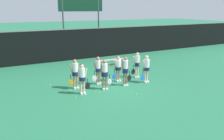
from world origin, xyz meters
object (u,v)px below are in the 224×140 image
(tennis_ball_0, at_px, (75,98))
(tennis_ball_5, at_px, (82,82))
(player_1, at_px, (105,72))
(tennis_ball_4, at_px, (49,84))
(player_4, at_px, (75,71))
(tennis_ball_2, at_px, (163,80))
(bench_courtside, at_px, (112,60))
(tennis_ball_8, at_px, (144,71))
(player_6, at_px, (118,66))
(player_3, at_px, (146,67))
(player_0, at_px, (82,76))
(tennis_ball_3, at_px, (131,79))
(player_7, at_px, (137,63))
(player_2, at_px, (125,69))
(tennis_ball_6, at_px, (70,91))
(scoreboard, at_px, (81,8))
(player_5, at_px, (98,68))
(tennis_ball_7, at_px, (99,93))
(tennis_ball_1, at_px, (136,94))

(tennis_ball_0, relative_size, tennis_ball_5, 0.99)
(player_1, height_order, tennis_ball_4, player_1)
(player_4, distance_m, tennis_ball_2, 5.69)
(bench_courtside, xyz_separation_m, tennis_ball_8, (1.24, -2.74, -0.38))
(player_6, bearing_deg, player_3, -42.14)
(player_0, bearing_deg, tennis_ball_3, 17.80)
(player_6, distance_m, player_7, 1.50)
(tennis_ball_2, relative_size, tennis_ball_8, 0.96)
(player_2, bearing_deg, tennis_ball_6, 171.57)
(tennis_ball_5, distance_m, tennis_ball_8, 4.85)
(tennis_ball_4, bearing_deg, tennis_ball_5, -13.47)
(tennis_ball_3, bearing_deg, player_6, 173.26)
(tennis_ball_3, bearing_deg, tennis_ball_0, -163.00)
(player_3, distance_m, player_7, 1.11)
(scoreboard, height_order, player_5, scoreboard)
(tennis_ball_0, relative_size, tennis_ball_7, 0.91)
(player_6, bearing_deg, player_5, 167.77)
(player_6, bearing_deg, tennis_ball_3, -14.66)
(scoreboard, bearing_deg, tennis_ball_4, -122.76)
(tennis_ball_3, distance_m, tennis_ball_8, 2.18)
(tennis_ball_8, bearing_deg, player_0, -159.59)
(tennis_ball_0, bearing_deg, scoreboard, 68.06)
(tennis_ball_1, bearing_deg, player_5, 113.12)
(bench_courtside, relative_size, player_2, 1.24)
(player_2, height_order, player_6, player_2)
(bench_courtside, distance_m, tennis_ball_0, 7.04)
(scoreboard, bearing_deg, player_2, -95.04)
(player_1, relative_size, tennis_ball_6, 25.09)
(player_6, height_order, tennis_ball_1, player_6)
(player_5, height_order, tennis_ball_6, player_5)
(player_3, distance_m, tennis_ball_2, 1.62)
(player_3, relative_size, player_7, 0.99)
(tennis_ball_2, distance_m, tennis_ball_5, 5.16)
(player_2, relative_size, player_5, 1.03)
(scoreboard, distance_m, tennis_ball_0, 11.86)
(player_2, bearing_deg, player_4, 163.34)
(player_1, height_order, player_4, player_1)
(player_5, bearing_deg, tennis_ball_2, -19.82)
(player_6, distance_m, tennis_ball_0, 3.65)
(player_2, distance_m, player_5, 1.65)
(player_4, distance_m, tennis_ball_6, 1.13)
(player_4, bearing_deg, player_0, -89.17)
(player_0, bearing_deg, player_6, 24.34)
(player_3, relative_size, tennis_ball_1, 26.05)
(player_7, relative_size, tennis_ball_1, 26.26)
(player_4, distance_m, tennis_ball_3, 3.82)
(tennis_ball_8, bearing_deg, player_1, -154.68)
(tennis_ball_1, height_order, tennis_ball_3, tennis_ball_3)
(scoreboard, relative_size, tennis_ball_3, 79.96)
(player_4, xyz_separation_m, player_5, (1.45, 0.11, -0.01))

